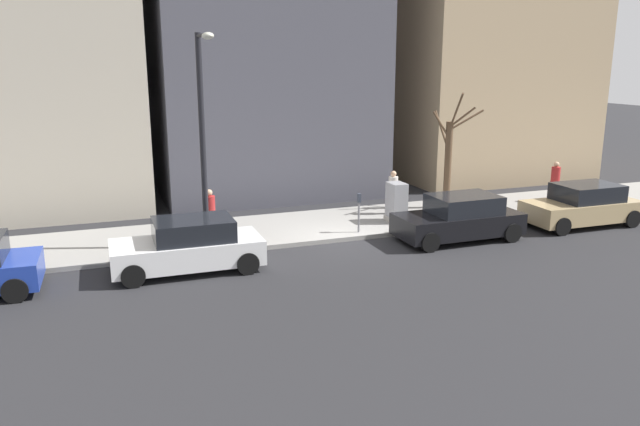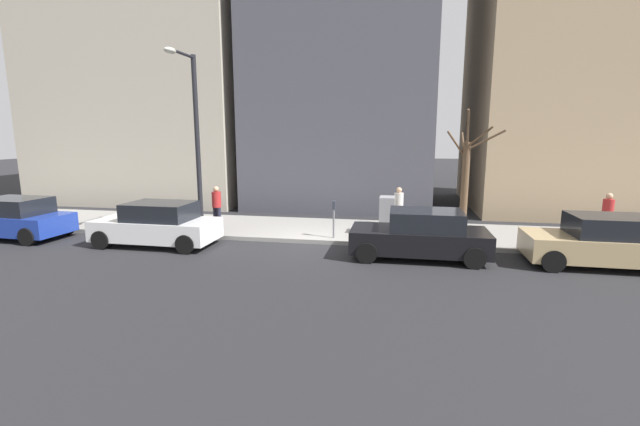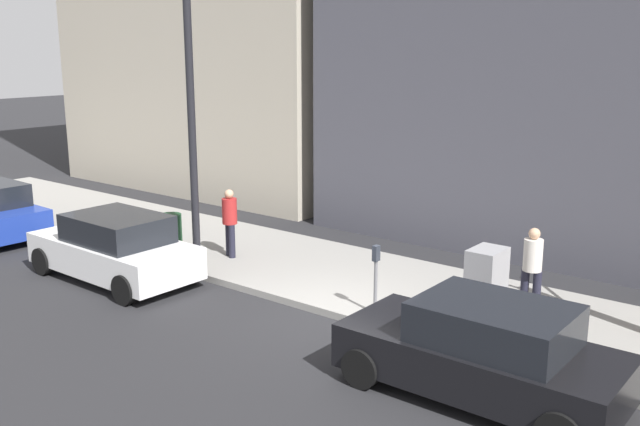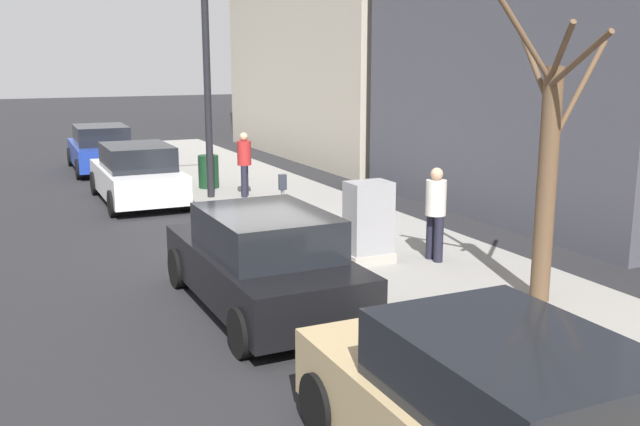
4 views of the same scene
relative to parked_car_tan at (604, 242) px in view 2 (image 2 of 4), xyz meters
The scene contains 16 objects.
ground_plane 8.95m from the parked_car_tan, 83.48° to the left, with size 120.00×120.00×0.00m, color #232326.
sidewalk 9.38m from the parked_car_tan, 71.22° to the left, with size 4.00×36.00×0.15m, color gray.
parked_car_tan is the anchor object (origin of this frame).
parked_car_black 5.23m from the parked_car_tan, 90.85° to the left, with size 1.94×4.21×1.52m.
parked_car_white 14.18m from the parked_car_tan, 90.56° to the left, with size 1.96×4.22×1.52m.
parked_car_blue 20.08m from the parked_car_tan, 90.43° to the left, with size 2.04×4.26×1.52m.
parking_meter 8.34m from the parked_car_tan, 79.90° to the left, with size 0.14×0.10×1.35m.
utility_box 6.76m from the parked_car_tan, 70.00° to the left, with size 0.83×0.61×1.43m.
streetlamp 13.83m from the parked_car_tan, 84.47° to the left, with size 1.97×0.32×6.50m.
bare_tree 5.18m from the parked_car_tan, 43.88° to the left, with size 2.13×2.04×4.57m.
trash_bin 14.84m from the parked_car_tan, 82.60° to the left, with size 0.56×0.56×0.90m, color #14381E.
pedestrian_near_meter 3.34m from the parked_car_tan, 23.51° to the right, with size 0.37×0.36×1.66m.
pedestrian_midblock 6.86m from the parked_car_tan, 60.04° to the left, with size 0.36×0.40×1.66m.
pedestrian_far_corner 13.32m from the parked_car_tan, 79.62° to the left, with size 0.36×0.37×1.66m.
office_block_center 16.88m from the parked_car_tan, 39.11° to the left, with size 9.42×9.42×18.87m, color #4C4C56.
office_tower_right 25.53m from the parked_car_tan, 58.52° to the left, with size 12.00×12.00×19.07m, color #BCB29E.
Camera 2 is at (-14.42, -2.95, 3.79)m, focal length 24.00 mm.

